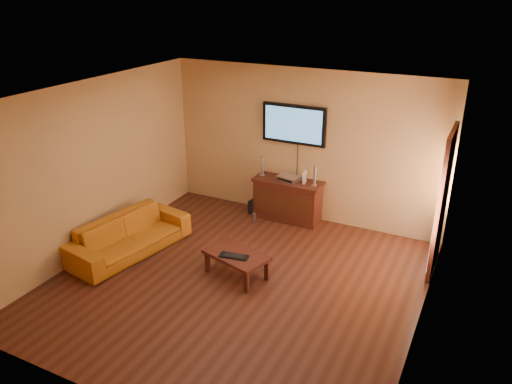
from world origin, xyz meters
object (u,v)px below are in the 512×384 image
Objects in this scene: media_console at (287,200)px; subwoofer at (257,207)px; sofa at (129,230)px; speaker_right at (315,177)px; coffee_table at (237,257)px; game_console at (305,177)px; keyboard at (234,256)px; speaker_left at (262,167)px; av_receiver at (289,178)px; television at (294,124)px; bottle at (254,218)px.

subwoofer is at bearing -177.97° from media_console.
sofa is 3.21m from speaker_right.
game_console is at bearing 84.23° from coffee_table.
subwoofer is (-0.69, 2.07, -0.19)m from coffee_table.
game_console is at bearing 169.60° from speaker_right.
sofa reaches higher than subwoofer.
keyboard is at bearing -78.30° from sofa.
speaker_left reaches higher than subwoofer.
game_console is at bearing 15.11° from av_receiver.
subwoofer is 0.57× the size of keyboard.
television is at bearing 157.23° from speaker_right.
coffee_table is at bearing -87.80° from television.
television is at bearing 92.41° from keyboard.
bottle is at bearing -122.02° from av_receiver.
subwoofer is (-0.62, -0.04, -0.67)m from av_receiver.
subwoofer is 1.12× the size of bottle.
subwoofer is 0.45m from bottle.
keyboard is (-0.20, -2.21, -0.47)m from game_console.
coffee_table is 0.52× the size of sofa.
television is 2.69m from coffee_table.
television is 4.68× the size of subwoofer.
coffee_table is (0.09, -2.29, -1.41)m from television.
speaker_right is 1.56× the size of bottle.
speaker_left is 0.83m from game_console.
coffee_table is 2.16m from av_receiver.
media_console is at bearing 92.63° from keyboard.
game_console is (-0.20, 0.04, -0.06)m from speaker_right.
keyboard is (0.09, -2.20, -0.41)m from av_receiver.
sofa is 1.87m from keyboard.
subwoofer is 2.29m from keyboard.
keyboard is (0.55, -1.74, 0.28)m from bottle.
coffee_table is 2.19m from subwoofer.
speaker_right is 0.93× the size of av_receiver.
game_console is (0.30, -0.17, -0.87)m from television.
bottle is (0.16, -0.42, -0.02)m from subwoofer.
television is (0.00, 0.20, 1.35)m from media_console.
speaker_right is 1.32m from bottle.
sofa reaches higher than bottle.
game_console is 0.83× the size of subwoofer.
keyboard reaches higher than bottle.
media_console is 0.75m from speaker_left.
keyboard is at bearing -103.25° from game_console.
speaker_left is 1.62× the size of bottle.
game_console is at bearing 10.11° from subwoofer.
av_receiver reaches higher than bottle.
speaker_left is 1.44× the size of subwoofer.
bottle is at bearing -125.01° from television.
keyboard is (-0.40, -2.18, -0.53)m from speaker_right.
sofa is 2.51m from subwoofer.
speaker_right is at bearing -22.77° from television.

